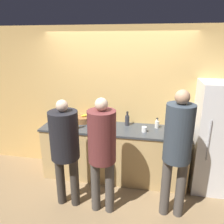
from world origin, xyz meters
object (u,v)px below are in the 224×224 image
object	(u,v)px
fruit_bowl	(83,119)
cup_white	(144,129)
refrigerator	(218,138)
bottle_dark	(127,120)
person_left	(65,143)
person_right	(177,145)
potted_plant	(97,115)
bottle_amber	(76,123)
bottle_clear	(157,124)
cup_black	(106,128)
person_center	(102,146)
utensil_crock	(175,125)

from	to	relation	value
fruit_bowl	cup_white	bearing A→B (deg)	-12.83
refrigerator	bottle_dark	world-z (taller)	refrigerator
refrigerator	cup_white	distance (m)	1.16
person_left	bottle_dark	bearing A→B (deg)	52.26
person_right	potted_plant	size ratio (longest dim) A/B	7.90
bottle_amber	cup_white	world-z (taller)	bottle_amber
bottle_clear	person_left	bearing A→B (deg)	-143.18
cup_black	person_center	bearing A→B (deg)	-82.27
person_right	utensil_crock	bearing A→B (deg)	86.62
bottle_dark	person_center	bearing A→B (deg)	-101.89
person_right	refrigerator	bearing A→B (deg)	47.12
person_right	person_left	bearing A→B (deg)	-177.73
bottle_clear	person_right	bearing A→B (deg)	-74.36
person_right	fruit_bowl	size ratio (longest dim) A/B	5.73
person_center	bottle_dark	size ratio (longest dim) A/B	6.77
person_center	bottle_clear	distance (m)	1.22
fruit_bowl	bottle_clear	bearing A→B (deg)	-1.93
person_left	person_right	size ratio (longest dim) A/B	0.90
fruit_bowl	bottle_dark	xyz separation A→B (m)	(0.81, -0.02, 0.04)
fruit_bowl	person_left	bearing A→B (deg)	-86.97
bottle_clear	bottle_amber	xyz separation A→B (m)	(-1.32, -0.28, 0.03)
person_right	utensil_crock	distance (m)	0.86
person_right	cup_white	world-z (taller)	person_right
person_left	person_right	xyz separation A→B (m)	(1.51, 0.06, 0.09)
person_center	bottle_dark	bearing A→B (deg)	78.11
person_right	fruit_bowl	distance (m)	1.82
person_right	bottle_clear	distance (m)	0.92
utensil_crock	potted_plant	bearing A→B (deg)	174.20
person_left	bottle_amber	xyz separation A→B (m)	(-0.06, 0.66, 0.05)
person_left	bottle_amber	distance (m)	0.67
bottle_clear	person_center	bearing A→B (deg)	-126.27
bottle_clear	cup_black	size ratio (longest dim) A/B	2.02
person_left	bottle_amber	size ratio (longest dim) A/B	6.27
fruit_bowl	bottle_clear	world-z (taller)	bottle_clear
person_left	cup_black	world-z (taller)	person_left
utensil_crock	cup_black	distance (m)	1.14
bottle_dark	potted_plant	size ratio (longest dim) A/B	1.09
refrigerator	person_center	world-z (taller)	refrigerator
person_left	bottle_dark	xyz separation A→B (m)	(0.75, 0.97, 0.05)
person_center	utensil_crock	world-z (taller)	person_center
bottle_dark	bottle_amber	bearing A→B (deg)	-159.28
person_center	bottle_dark	distance (m)	1.03
person_left	bottle_dark	distance (m)	1.23
cup_white	cup_black	bearing A→B (deg)	-176.52
fruit_bowl	bottle_clear	size ratio (longest dim) A/B	1.78
person_left	utensil_crock	distance (m)	1.81
person_center	person_right	size ratio (longest dim) A/B	0.93
person_left	bottle_dark	size ratio (longest dim) A/B	6.53
utensil_crock	cup_white	distance (m)	0.53
refrigerator	cup_white	bearing A→B (deg)	-175.94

